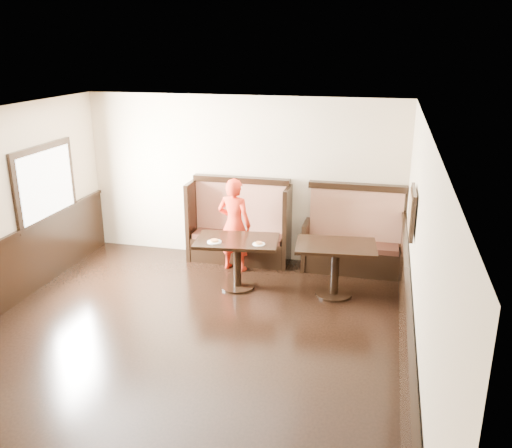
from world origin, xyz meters
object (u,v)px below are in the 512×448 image
(table_main, at_px, (237,251))
(child, at_px, (234,225))
(table_neighbor, at_px, (335,257))
(booth_main, at_px, (240,231))
(booth_neighbor, at_px, (354,243))

(table_main, distance_m, child, 0.74)
(table_neighbor, bearing_deg, booth_main, 143.76)
(booth_main, bearing_deg, booth_neighbor, -0.05)
(booth_main, bearing_deg, table_main, -76.65)
(table_neighbor, distance_m, child, 1.82)
(table_main, xyz_separation_m, table_neighbor, (1.48, 0.08, 0.00))
(booth_neighbor, distance_m, table_main, 2.02)
(booth_neighbor, distance_m, table_neighbor, 1.06)
(booth_main, relative_size, child, 1.12)
(table_neighbor, bearing_deg, booth_neighbor, 73.04)
(booth_main, xyz_separation_m, child, (0.03, -0.43, 0.25))
(booth_main, height_order, booth_neighbor, same)
(booth_neighbor, xyz_separation_m, table_main, (-1.69, -1.11, 0.12))
(booth_neighbor, xyz_separation_m, table_neighbor, (-0.21, -1.03, 0.12))
(booth_neighbor, relative_size, child, 1.06)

